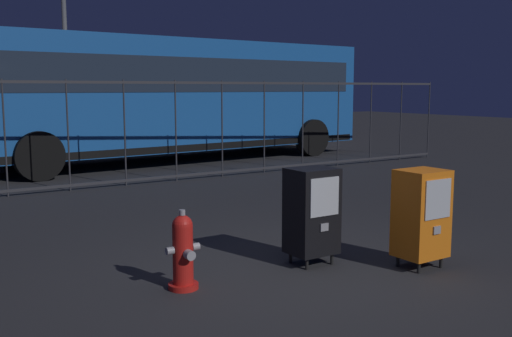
{
  "coord_description": "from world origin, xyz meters",
  "views": [
    {
      "loc": [
        -3.5,
        -4.59,
        1.85
      ],
      "look_at": [
        0.3,
        1.2,
        0.9
      ],
      "focal_mm": 41.46,
      "sensor_mm": 36.0,
      "label": 1
    }
  ],
  "objects_px": {
    "fire_hydrant": "(183,252)",
    "street_light_near_left": "(64,23)",
    "bus_near": "(170,94)",
    "bus_far": "(150,92)",
    "newspaper_box_primary": "(312,211)",
    "newspaper_box_secondary": "(421,213)"
  },
  "relations": [
    {
      "from": "bus_far",
      "to": "street_light_near_left",
      "type": "height_order",
      "value": "street_light_near_left"
    },
    {
      "from": "bus_near",
      "to": "street_light_near_left",
      "type": "bearing_deg",
      "value": 103.41
    },
    {
      "from": "bus_near",
      "to": "street_light_near_left",
      "type": "height_order",
      "value": "street_light_near_left"
    },
    {
      "from": "street_light_near_left",
      "to": "newspaper_box_primary",
      "type": "bearing_deg",
      "value": -95.34
    },
    {
      "from": "fire_hydrant",
      "to": "street_light_near_left",
      "type": "xyz_separation_m",
      "value": [
        2.72,
        13.21,
        3.41
      ]
    },
    {
      "from": "newspaper_box_secondary",
      "to": "street_light_near_left",
      "type": "relative_size",
      "value": 0.16
    },
    {
      "from": "bus_far",
      "to": "newspaper_box_primary",
      "type": "bearing_deg",
      "value": -102.97
    },
    {
      "from": "fire_hydrant",
      "to": "bus_far",
      "type": "height_order",
      "value": "bus_far"
    },
    {
      "from": "newspaper_box_primary",
      "to": "street_light_near_left",
      "type": "bearing_deg",
      "value": 84.66
    },
    {
      "from": "bus_far",
      "to": "street_light_near_left",
      "type": "xyz_separation_m",
      "value": [
        -2.5,
        0.31,
        2.05
      ]
    },
    {
      "from": "newspaper_box_primary",
      "to": "newspaper_box_secondary",
      "type": "relative_size",
      "value": 1.0
    },
    {
      "from": "bus_near",
      "to": "bus_far",
      "type": "bearing_deg",
      "value": 70.14
    },
    {
      "from": "bus_near",
      "to": "bus_far",
      "type": "height_order",
      "value": "same"
    },
    {
      "from": "newspaper_box_primary",
      "to": "street_light_near_left",
      "type": "height_order",
      "value": "street_light_near_left"
    },
    {
      "from": "newspaper_box_primary",
      "to": "bus_near",
      "type": "height_order",
      "value": "bus_near"
    },
    {
      "from": "newspaper_box_secondary",
      "to": "street_light_near_left",
      "type": "distance_m",
      "value": 14.32
    },
    {
      "from": "bus_near",
      "to": "street_light_near_left",
      "type": "xyz_separation_m",
      "value": [
        -1.33,
        4.34,
        2.05
      ]
    },
    {
      "from": "newspaper_box_primary",
      "to": "bus_near",
      "type": "relative_size",
      "value": 0.1
    },
    {
      "from": "newspaper_box_primary",
      "to": "bus_far",
      "type": "relative_size",
      "value": 0.1
    },
    {
      "from": "bus_far",
      "to": "fire_hydrant",
      "type": "bearing_deg",
      "value": -108.88
    },
    {
      "from": "newspaper_box_secondary",
      "to": "bus_far",
      "type": "relative_size",
      "value": 0.1
    },
    {
      "from": "newspaper_box_secondary",
      "to": "street_light_near_left",
      "type": "height_order",
      "value": "street_light_near_left"
    }
  ]
}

